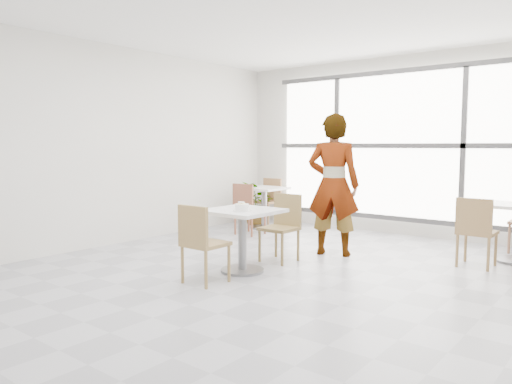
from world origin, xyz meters
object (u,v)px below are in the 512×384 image
Objects in this scene: person at (333,185)px; bg_chair_right_near at (476,228)px; chair_near at (200,239)px; main_table at (242,228)px; chair_far at (283,222)px; plant_left at (258,203)px; oatmeal_bowl at (242,207)px; bg_chair_left_far at (269,198)px; bg_table_left at (264,202)px; coffee_cup at (241,205)px; bg_chair_left_near at (247,206)px.

person is 2.22× the size of bg_chair_right_near.
person is (0.40, 2.16, 0.47)m from chair_near.
person is (0.39, 1.47, 0.44)m from main_table.
chair_far is 1.05× the size of plant_left.
oatmeal_bowl is at bearing -86.58° from chair_far.
oatmeal_bowl is (0.05, -0.89, 0.29)m from chair_far.
bg_chair_right_near is at bearing 175.61° from person.
main_table is at bearing -92.61° from chair_far.
person reaches higher than main_table.
bg_chair_right_near is (2.08, 1.15, 0.00)m from chair_far.
chair_far reaches higher than plant_left.
bg_chair_left_far is 1.00× the size of bg_chair_right_near.
coffee_cup is at bearing -57.87° from bg_table_left.
plant_left reaches higher than bg_table_left.
bg_chair_left_far is (-1.94, 3.09, -0.02)m from main_table.
bg_chair_right_near is (4.06, -1.16, 0.00)m from bg_chair_left_far.
bg_chair_left_near is 1.00× the size of bg_chair_right_near.
bg_chair_right_near is at bearing 28.87° from chair_far.
oatmeal_bowl is 3.80m from bg_chair_left_far.
bg_table_left is (-1.77, 2.71, -0.31)m from oatmeal_bowl.
oatmeal_bowl is 3.25m from bg_table_left.
bg_chair_left_far reaches higher than bg_table_left.
chair_near is 0.66m from oatmeal_bowl.
oatmeal_bowl reaches higher than bg_table_left.
person is 2.34× the size of plant_left.
chair_near reaches higher than plant_left.
oatmeal_bowl is 0.28× the size of bg_table_left.
bg_chair_right_near is at bearing 45.08° from oatmeal_bowl.
chair_far reaches higher than oatmeal_bowl.
bg_chair_left_near is 1.00× the size of bg_chair_left_far.
person reaches higher than chair_near.
plant_left is (-4.11, 0.89, -0.09)m from bg_chair_right_near.
main_table is at bearing 56.02° from person.
plant_left is at bearing 134.83° from chair_far.
chair_near is at bearing -99.70° from oatmeal_bowl.
main_table is 1.07× the size of bg_table_left.
bg_chair_left_near is 1.05× the size of plant_left.
chair_near is at bearing -91.81° from chair_far.
oatmeal_bowl reaches higher than coffee_cup.
bg_table_left is at bearing 123.13° from oatmeal_bowl.
bg_chair_right_near is at bearing -10.09° from bg_table_left.
person reaches higher than chair_far.
chair_near is 2.96m from bg_chair_left_near.
chair_near and bg_chair_left_far have the same top height.
plant_left is (-2.38, 1.35, -0.55)m from person.
chair_far is 3.04m from bg_chair_left_far.
plant_left is at bearing 125.26° from main_table.
bg_chair_right_near reaches higher than oatmeal_bowl.
chair_far is (0.04, 0.78, -0.02)m from main_table.
bg_chair_right_near is (2.26, 1.79, -0.28)m from coffee_cup.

